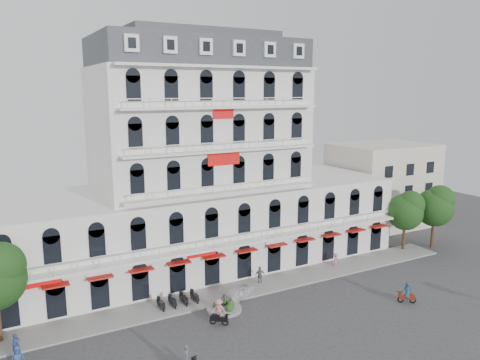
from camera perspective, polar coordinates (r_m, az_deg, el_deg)
name	(u,v)px	position (r m, az deg, el deg)	size (l,w,h in m)	color
ground	(289,332)	(40.79, 6.00, -17.92)	(120.00, 120.00, 0.00)	#38383A
sidewalk	(238,291)	(47.64, -0.29, -13.34)	(53.00, 4.00, 0.16)	gray
main_building	(200,178)	(52.47, -4.94, 0.21)	(45.00, 15.00, 25.80)	silver
flank_building_east	(382,185)	(71.90, 16.90, -0.55)	(14.00, 10.00, 12.00)	beige
traffic_island	(224,308)	(43.91, -1.95, -15.29)	(3.20, 3.20, 1.60)	gray
parked_scooter_row	(178,306)	(45.14, -7.54, -14.99)	(4.40, 1.80, 1.10)	black
tree_east_inner	(406,210)	(61.14, 19.57, -3.41)	(4.40, 4.37, 7.57)	#382314
tree_east_outer	(435,205)	(63.43, 22.69, -2.82)	(4.65, 4.65, 8.05)	#382314
parked_car	(239,292)	(46.02, -0.13, -13.46)	(1.56, 3.88, 1.32)	silver
rider_east	(407,292)	(47.62, 19.71, -12.79)	(1.42, 1.19, 2.08)	maroon
rider_center	(219,311)	(41.09, -2.59, -15.69)	(1.36, 1.32, 2.34)	black
pedestrian_left	(18,359)	(38.72, -25.45, -19.08)	(0.92, 0.60, 1.88)	navy
pedestrian_mid	(260,275)	(49.00, 2.44, -11.53)	(1.12, 0.47, 1.91)	slate
pedestrian_right	(335,260)	(54.47, 11.54, -9.56)	(1.05, 0.61, 1.63)	#B86192
pedestrian_far	(16,344)	(40.87, -25.64, -17.63)	(0.60, 0.40, 1.66)	navy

